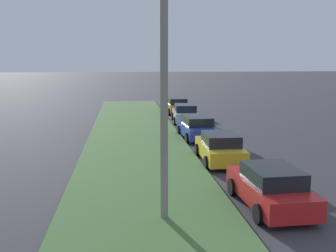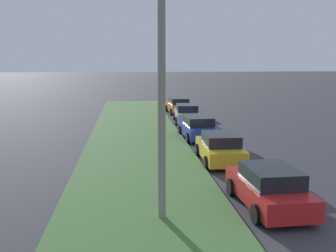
{
  "view_description": "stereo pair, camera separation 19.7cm",
  "coord_description": "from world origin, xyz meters",
  "px_view_note": "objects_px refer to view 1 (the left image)",
  "views": [
    {
      "loc": [
        -7.61,
        9.03,
        5.1
      ],
      "look_at": [
        11.59,
        6.88,
        1.84
      ],
      "focal_mm": 42.86,
      "sensor_mm": 36.0,
      "label": 1
    },
    {
      "loc": [
        -7.63,
        8.83,
        5.1
      ],
      "look_at": [
        11.59,
        6.88,
        1.84
      ],
      "focal_mm": 42.86,
      "sensor_mm": 36.0,
      "label": 2
    }
  ],
  "objects_px": {
    "streetlight": "(175,82)",
    "parked_car_yellow": "(220,148)",
    "parked_car_red": "(270,187)",
    "parked_car_orange": "(176,106)",
    "parked_car_blue": "(197,128)",
    "parked_car_silver": "(185,114)"
  },
  "relations": [
    {
      "from": "parked_car_orange",
      "to": "parked_car_yellow",
      "type": "bearing_deg",
      "value": 176.08
    },
    {
      "from": "parked_car_blue",
      "to": "parked_car_silver",
      "type": "distance_m",
      "value": 6.77
    },
    {
      "from": "parked_car_blue",
      "to": "parked_car_silver",
      "type": "xyz_separation_m",
      "value": [
        6.76,
        -0.28,
        0.0
      ]
    },
    {
      "from": "parked_car_yellow",
      "to": "parked_car_blue",
      "type": "bearing_deg",
      "value": 1.9
    },
    {
      "from": "parked_car_yellow",
      "to": "parked_car_orange",
      "type": "xyz_separation_m",
      "value": [
        18.16,
        -0.23,
        0.0
      ]
    },
    {
      "from": "parked_car_blue",
      "to": "parked_car_orange",
      "type": "relative_size",
      "value": 1.0
    },
    {
      "from": "parked_car_red",
      "to": "parked_car_yellow",
      "type": "xyz_separation_m",
      "value": [
        6.25,
        0.26,
        0.0
      ]
    },
    {
      "from": "parked_car_red",
      "to": "streetlight",
      "type": "bearing_deg",
      "value": 98.9
    },
    {
      "from": "parked_car_yellow",
      "to": "streetlight",
      "type": "xyz_separation_m",
      "value": [
        -6.92,
        3.16,
        3.67
      ]
    },
    {
      "from": "parked_car_red",
      "to": "parked_car_orange",
      "type": "distance_m",
      "value": 24.41
    },
    {
      "from": "parked_car_orange",
      "to": "streetlight",
      "type": "distance_m",
      "value": 25.57
    },
    {
      "from": "parked_car_red",
      "to": "parked_car_blue",
      "type": "xyz_separation_m",
      "value": [
        12.21,
        0.32,
        0.0
      ]
    },
    {
      "from": "parked_car_red",
      "to": "parked_car_orange",
      "type": "bearing_deg",
      "value": -2.17
    },
    {
      "from": "parked_car_yellow",
      "to": "parked_car_red",
      "type": "bearing_deg",
      "value": -176.4
    },
    {
      "from": "parked_car_orange",
      "to": "parked_car_silver",
      "type": "bearing_deg",
      "value": 176.61
    },
    {
      "from": "parked_car_yellow",
      "to": "parked_car_orange",
      "type": "relative_size",
      "value": 0.99
    },
    {
      "from": "parked_car_red",
      "to": "parked_car_yellow",
      "type": "relative_size",
      "value": 1.01
    },
    {
      "from": "parked_car_silver",
      "to": "streetlight",
      "type": "bearing_deg",
      "value": 173.56
    },
    {
      "from": "parked_car_blue",
      "to": "streetlight",
      "type": "relative_size",
      "value": 0.58
    },
    {
      "from": "streetlight",
      "to": "parked_car_yellow",
      "type": "bearing_deg",
      "value": -24.56
    },
    {
      "from": "parked_car_silver",
      "to": "parked_car_orange",
      "type": "xyz_separation_m",
      "value": [
        5.43,
        -0.02,
        0.0
      ]
    },
    {
      "from": "parked_car_yellow",
      "to": "parked_car_silver",
      "type": "distance_m",
      "value": 12.72
    }
  ]
}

